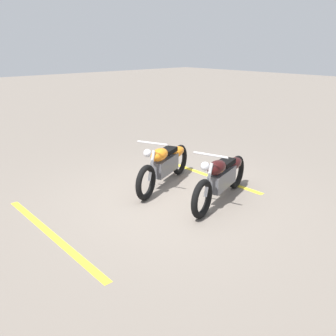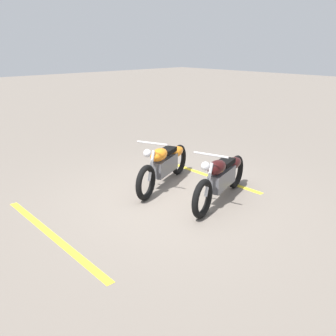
% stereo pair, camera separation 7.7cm
% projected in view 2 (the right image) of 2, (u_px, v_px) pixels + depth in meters
% --- Properties ---
extents(ground_plane, '(60.00, 60.00, 0.00)m').
position_uv_depth(ground_plane, '(175.00, 198.00, 6.89)').
color(ground_plane, slate).
extents(motorcycle_bright_foreground, '(2.10, 0.96, 1.04)m').
position_uv_depth(motorcycle_bright_foreground, '(165.00, 163.00, 7.43)').
color(motorcycle_bright_foreground, black).
rests_on(motorcycle_bright_foreground, ground).
extents(motorcycle_dark_foreground, '(2.17, 0.85, 1.04)m').
position_uv_depth(motorcycle_dark_foreground, '(222.00, 176.00, 6.70)').
color(motorcycle_dark_foreground, black).
rests_on(motorcycle_dark_foreground, ground).
extents(parking_stripe_near, '(0.16, 3.20, 0.01)m').
position_uv_depth(parking_stripe_near, '(202.00, 173.00, 8.23)').
color(parking_stripe_near, yellow).
rests_on(parking_stripe_near, ground).
extents(parking_stripe_mid, '(0.16, 3.20, 0.01)m').
position_uv_depth(parking_stripe_mid, '(52.00, 236.00, 5.55)').
color(parking_stripe_mid, yellow).
rests_on(parking_stripe_mid, ground).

